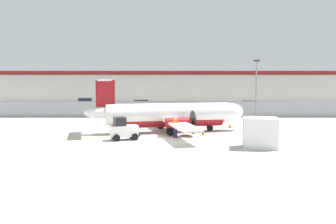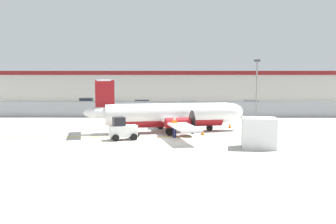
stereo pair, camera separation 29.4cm
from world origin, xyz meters
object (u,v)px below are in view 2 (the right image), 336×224
at_px(traffic_cone_near_right, 230,125).
at_px(parked_car_2, 189,107).
at_px(ground_crew_worker, 174,127).
at_px(parked_car_3, 252,106).
at_px(parked_car_1, 141,105).
at_px(cargo_container, 259,133).
at_px(baggage_tug, 123,129).
at_px(commuter_airplane, 171,115).
at_px(parked_car_0, 87,103).
at_px(apron_light_pole, 257,84).
at_px(traffic_cone_near_left, 203,131).

xyz_separation_m(traffic_cone_near_right, parked_car_2, (-3.25, 17.28, 0.58)).
distance_m(ground_crew_worker, parked_car_3, 27.99).
distance_m(parked_car_1, parked_car_2, 8.07).
distance_m(ground_crew_worker, cargo_container, 7.54).
distance_m(baggage_tug, traffic_cone_near_right, 12.31).
bearing_deg(parked_car_3, cargo_container, -93.68).
distance_m(commuter_airplane, parked_car_0, 32.20).
xyz_separation_m(commuter_airplane, cargo_container, (6.33, -7.96, -0.50)).
bearing_deg(commuter_airplane, apron_light_pole, 33.70).
xyz_separation_m(parked_car_0, parked_car_1, (9.61, -5.42, 0.00)).
relative_size(parked_car_0, parked_car_1, 0.98).
bearing_deg(parked_car_0, parked_car_1, -32.75).
height_order(traffic_cone_near_left, parked_car_3, parked_car_3).
relative_size(cargo_container, traffic_cone_near_left, 4.20).
height_order(traffic_cone_near_right, parked_car_3, parked_car_3).
height_order(cargo_container, traffic_cone_near_right, cargo_container).
bearing_deg(baggage_tug, parked_car_2, 55.52).
bearing_deg(ground_crew_worker, baggage_tug, -45.39).
xyz_separation_m(traffic_cone_near_right, parked_car_3, (6.29, 19.04, 0.58)).
relative_size(traffic_cone_near_left, parked_car_1, 0.15).
bearing_deg(parked_car_1, traffic_cone_near_left, 98.65).
distance_m(traffic_cone_near_left, parked_car_0, 35.09).
bearing_deg(cargo_container, parked_car_0, 128.45).
bearing_deg(commuter_airplane, traffic_cone_near_left, -44.68).
bearing_deg(traffic_cone_near_right, parked_car_1, 117.24).
xyz_separation_m(cargo_container, traffic_cone_near_right, (-0.37, 10.81, -0.79)).
relative_size(ground_crew_worker, cargo_container, 0.63).
bearing_deg(parked_car_1, ground_crew_worker, 92.60).
distance_m(commuter_airplane, traffic_cone_near_left, 3.58).
xyz_separation_m(cargo_container, traffic_cone_near_left, (-3.51, 6.19, -0.79)).
bearing_deg(parked_car_2, cargo_container, -81.49).
xyz_separation_m(baggage_tug, traffic_cone_near_left, (6.76, 2.68, -0.54)).
bearing_deg(traffic_cone_near_right, parked_car_2, 100.66).
xyz_separation_m(baggage_tug, parked_car_1, (-0.71, 27.90, 0.04)).
relative_size(ground_crew_worker, traffic_cone_near_left, 2.66).
height_order(baggage_tug, apron_light_pole, apron_light_pole).
bearing_deg(commuter_airplane, baggage_tug, -143.93).
bearing_deg(commuter_airplane, traffic_cone_near_right, 12.97).
relative_size(ground_crew_worker, parked_car_3, 0.39).
height_order(baggage_tug, traffic_cone_near_right, baggage_tug).
bearing_deg(parked_car_2, ground_crew_worker, -94.65).
distance_m(traffic_cone_near_right, parked_car_1, 23.18).
relative_size(commuter_airplane, parked_car_2, 3.77).
relative_size(baggage_tug, ground_crew_worker, 1.51).
height_order(parked_car_1, parked_car_3, same).
bearing_deg(parked_car_1, commuter_airplane, 93.35).
height_order(traffic_cone_near_left, parked_car_1, parked_car_1).
bearing_deg(traffic_cone_near_right, parked_car_0, 127.85).
height_order(baggage_tug, ground_crew_worker, baggage_tug).
relative_size(ground_crew_worker, traffic_cone_near_right, 2.66).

